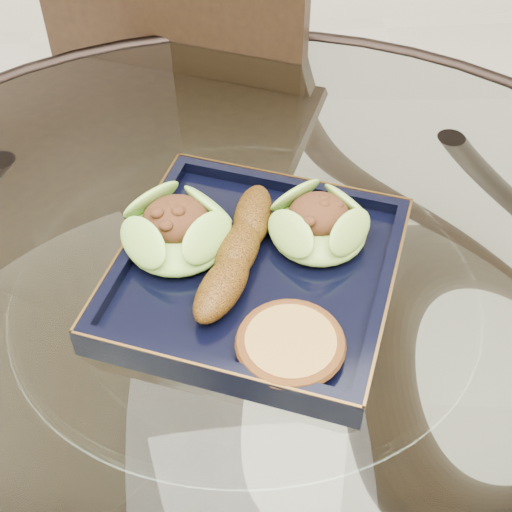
{
  "coord_description": "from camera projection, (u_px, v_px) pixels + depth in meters",
  "views": [
    {
      "loc": [
        -0.02,
        -0.43,
        1.31
      ],
      "look_at": [
        0.01,
        0.05,
        0.8
      ],
      "focal_mm": 50.0,
      "sensor_mm": 36.0,
      "label": 1
    }
  ],
  "objects": [
    {
      "name": "navy_plate",
      "position": [
        256.0,
        276.0,
        0.72
      ],
      "size": [
        0.35,
        0.35,
        0.02
      ],
      "primitive_type": "cube",
      "rotation": [
        0.0,
        0.0,
        -0.38
      ],
      "color": "black",
      "rests_on": "dining_table"
    },
    {
      "name": "dining_table",
      "position": [
        247.0,
        413.0,
        0.81
      ],
      "size": [
        1.13,
        1.13,
        0.77
      ],
      "color": "white",
      "rests_on": "ground"
    },
    {
      "name": "roasted_plantain",
      "position": [
        238.0,
        250.0,
        0.71
      ],
      "size": [
        0.1,
        0.19,
        0.03
      ],
      "primitive_type": "ellipsoid",
      "rotation": [
        0.0,
        0.0,
        1.2
      ],
      "color": "#5C3609",
      "rests_on": "navy_plate"
    },
    {
      "name": "crumb_patty",
      "position": [
        290.0,
        345.0,
        0.64
      ],
      "size": [
        0.11,
        0.11,
        0.02
      ],
      "primitive_type": "cylinder",
      "rotation": [
        0.0,
        0.0,
        0.38
      ],
      "color": "#A37E36",
      "rests_on": "navy_plate"
    },
    {
      "name": "lettuce_wrap_right",
      "position": [
        319.0,
        226.0,
        0.73
      ],
      "size": [
        0.12,
        0.12,
        0.04
      ],
      "primitive_type": "ellipsoid",
      "rotation": [
        0.0,
        0.0,
        0.23
      ],
      "color": "#5B8F29",
      "rests_on": "navy_plate"
    },
    {
      "name": "dining_chair",
      "position": [
        151.0,
        185.0,
        1.13
      ],
      "size": [
        0.58,
        0.58,
        1.01
      ],
      "rotation": [
        0.0,
        0.0,
        -0.41
      ],
      "color": "black",
      "rests_on": "ground"
    },
    {
      "name": "lettuce_wrap_left",
      "position": [
        177.0,
        232.0,
        0.72
      ],
      "size": [
        0.14,
        0.14,
        0.04
      ],
      "primitive_type": "ellipsoid",
      "rotation": [
        0.0,
        0.0,
        0.31
      ],
      "color": "#62A42F",
      "rests_on": "navy_plate"
    }
  ]
}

